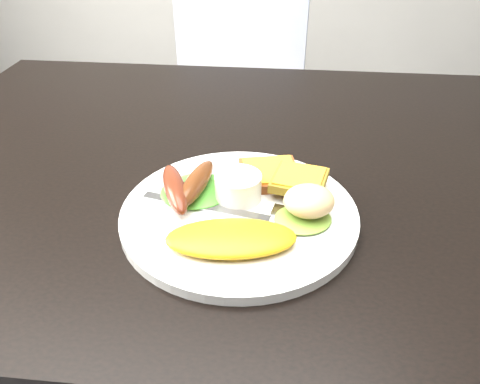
% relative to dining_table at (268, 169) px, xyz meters
% --- Properties ---
extents(dining_table, '(1.20, 0.80, 0.04)m').
position_rel_dining_table_xyz_m(dining_table, '(0.00, 0.00, 0.00)').
color(dining_table, black).
rests_on(dining_table, ground).
extents(dining_chair, '(0.52, 0.52, 0.06)m').
position_rel_dining_table_xyz_m(dining_chair, '(-0.15, 0.86, -0.28)').
color(dining_chair, '#9E7958').
rests_on(dining_chair, ground).
extents(person, '(0.63, 0.49, 1.54)m').
position_rel_dining_table_xyz_m(person, '(0.39, 0.77, 0.04)').
color(person, navy).
rests_on(person, ground).
extents(plate, '(0.29, 0.29, 0.01)m').
position_rel_dining_table_xyz_m(plate, '(-0.03, -0.16, 0.03)').
color(plate, white).
rests_on(plate, dining_table).
extents(lettuce_left, '(0.12, 0.12, 0.01)m').
position_rel_dining_table_xyz_m(lettuce_left, '(-0.09, -0.12, 0.04)').
color(lettuce_left, '#32831F').
rests_on(lettuce_left, plate).
extents(lettuce_right, '(0.09, 0.08, 0.01)m').
position_rel_dining_table_xyz_m(lettuce_right, '(0.05, -0.17, 0.04)').
color(lettuce_right, olive).
rests_on(lettuce_right, plate).
extents(omelette, '(0.15, 0.09, 0.02)m').
position_rel_dining_table_xyz_m(omelette, '(-0.03, -0.22, 0.04)').
color(omelette, yellow).
rests_on(omelette, plate).
extents(sausage_a, '(0.07, 0.11, 0.03)m').
position_rel_dining_table_xyz_m(sausage_a, '(-0.11, -0.15, 0.05)').
color(sausage_a, maroon).
rests_on(sausage_a, lettuce_left).
extents(sausage_b, '(0.05, 0.11, 0.03)m').
position_rel_dining_table_xyz_m(sausage_b, '(-0.09, -0.13, 0.05)').
color(sausage_b, '#5D3117').
rests_on(sausage_b, lettuce_left).
extents(ramekin, '(0.07, 0.07, 0.03)m').
position_rel_dining_table_xyz_m(ramekin, '(-0.03, -0.13, 0.05)').
color(ramekin, white).
rests_on(ramekin, plate).
extents(toast_a, '(0.09, 0.09, 0.01)m').
position_rel_dining_table_xyz_m(toast_a, '(0.01, -0.08, 0.04)').
color(toast_a, '#924215').
rests_on(toast_a, plate).
extents(toast_b, '(0.08, 0.08, 0.01)m').
position_rel_dining_table_xyz_m(toast_b, '(0.04, -0.11, 0.05)').
color(toast_b, olive).
rests_on(toast_b, toast_a).
extents(potato_salad, '(0.08, 0.08, 0.03)m').
position_rel_dining_table_xyz_m(potato_salad, '(0.05, -0.16, 0.06)').
color(potato_salad, beige).
rests_on(potato_salad, lettuce_right).
extents(fork, '(0.17, 0.05, 0.00)m').
position_rel_dining_table_xyz_m(fork, '(-0.07, -0.16, 0.03)').
color(fork, '#ADAFB7').
rests_on(fork, plate).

